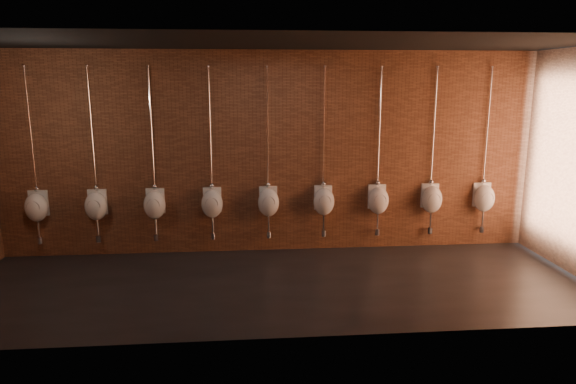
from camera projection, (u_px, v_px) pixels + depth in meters
name	position (u px, v px, depth m)	size (l,w,h in m)	color
ground	(279.00, 284.00, 7.02)	(8.50, 8.50, 0.00)	black
room_shell	(278.00, 138.00, 6.60)	(8.54, 3.04, 3.22)	black
urinal_0	(36.00, 206.00, 7.88)	(0.35, 0.31, 2.71)	white
urinal_1	(96.00, 205.00, 7.96)	(0.35, 0.31, 2.71)	white
urinal_2	(155.00, 204.00, 8.03)	(0.35, 0.31, 2.71)	white
urinal_3	(212.00, 202.00, 8.11)	(0.35, 0.31, 2.71)	white
urinal_4	(268.00, 201.00, 8.19)	(0.35, 0.31, 2.71)	white
urinal_5	(324.00, 200.00, 8.26)	(0.35, 0.31, 2.71)	white
urinal_6	(378.00, 199.00, 8.34)	(0.35, 0.31, 2.71)	white
urinal_7	(432.00, 198.00, 8.41)	(0.35, 0.31, 2.71)	white
urinal_8	(484.00, 197.00, 8.49)	(0.35, 0.31, 2.71)	white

